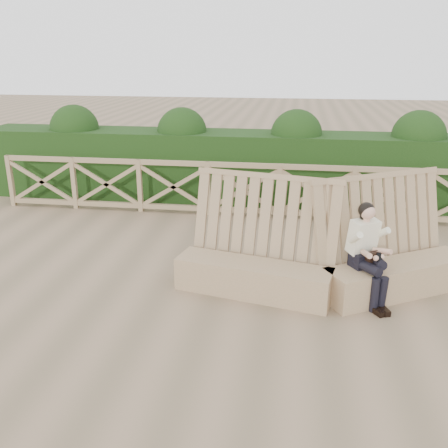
# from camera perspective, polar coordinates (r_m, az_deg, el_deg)

# --- Properties ---
(ground) EXTENTS (60.00, 60.00, 0.00)m
(ground) POSITION_cam_1_polar(r_m,az_deg,el_deg) (6.95, -1.12, -8.07)
(ground) COLOR brown
(ground) RESTS_ON ground
(bench) EXTENTS (4.11, 1.75, 1.59)m
(bench) POSITION_cam_1_polar(r_m,az_deg,el_deg) (7.03, 11.47, -4.56)
(bench) COLOR olive
(bench) RESTS_ON ground
(woman) EXTENTS (0.60, 0.81, 1.34)m
(woman) POSITION_cam_1_polar(r_m,az_deg,el_deg) (6.79, 16.09, -2.78)
(woman) COLOR black
(woman) RESTS_ON ground
(guardrail) EXTENTS (10.10, 0.09, 1.10)m
(guardrail) POSITION_cam_1_polar(r_m,az_deg,el_deg) (10.00, 2.18, 3.95)
(guardrail) COLOR #927955
(guardrail) RESTS_ON ground
(hedge) EXTENTS (12.00, 1.20, 1.50)m
(hedge) POSITION_cam_1_polar(r_m,az_deg,el_deg) (11.11, 2.89, 6.54)
(hedge) COLOR black
(hedge) RESTS_ON ground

